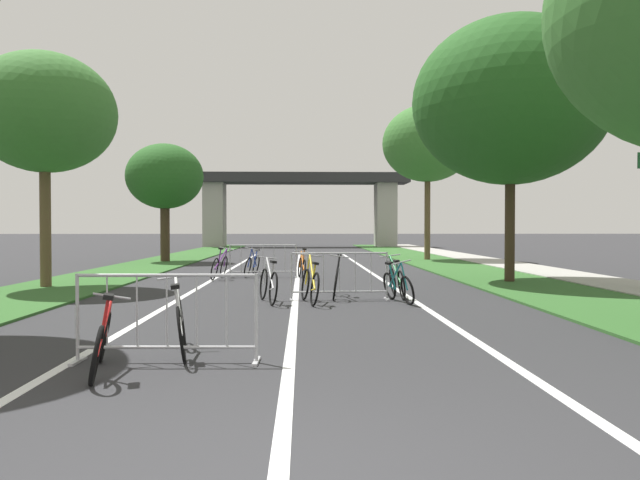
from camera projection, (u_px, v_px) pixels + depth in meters
grass_verge_left at (156, 264)px, 26.03m from camera, size 3.00×55.43×0.05m
grass_verge_right at (440, 263)px, 26.40m from camera, size 3.00×55.43×0.05m
sidewalk_path_right at (497, 263)px, 26.47m from camera, size 2.08×55.43×0.08m
lane_stripe_center at (298, 276)px, 19.58m from camera, size 0.14×32.07×0.01m
lane_stripe_right_lane at (376, 276)px, 19.65m from camera, size 0.14×32.07×0.01m
lane_stripe_left_lane at (218, 276)px, 19.50m from camera, size 0.14×32.07×0.01m
overpass_bridge at (300, 196)px, 49.25m from camera, size 17.62×3.35×6.01m
tree_left_pine_far at (44, 113)px, 15.62m from camera, size 3.66×3.66×6.14m
tree_left_oak_mid at (165, 177)px, 27.48m from camera, size 3.50×3.50×5.43m
tree_right_maple_mid at (511, 102)px, 17.16m from camera, size 5.58×5.58×7.56m
tree_right_cypress_far at (428, 144)px, 28.92m from camera, size 4.35×4.35×7.50m
crowd_barrier_nearest at (167, 319)px, 7.07m from camera, size 2.18×0.50×1.05m
crowd_barrier_second at (339, 276)px, 13.20m from camera, size 2.18×0.53×1.05m
crowd_barrier_third at (263, 261)px, 19.20m from camera, size 2.17×0.45×1.05m
bicycle_black_0 at (336, 280)px, 13.64m from camera, size 0.42×1.79×1.00m
bicycle_silver_1 at (269, 284)px, 12.71m from camera, size 0.54×1.73×0.96m
bicycle_white_2 at (181, 324)px, 7.50m from camera, size 0.62×1.72×0.98m
bicycle_red_3 at (101, 342)px, 6.53m from camera, size 0.56×1.66×0.90m
bicycle_green_4 at (397, 281)px, 13.65m from camera, size 0.49×1.75×0.97m
bicycle_blue_5 at (252, 265)px, 19.56m from camera, size 0.50×1.67×0.97m
bicycle_orange_6 at (302, 267)px, 18.69m from camera, size 0.47×1.69×0.96m
bicycle_teal_7 at (398, 286)px, 12.75m from camera, size 0.54×1.58×0.94m
bicycle_yellow_8 at (310, 285)px, 12.61m from camera, size 0.55×1.74×1.04m
bicycle_purple_9 at (220, 266)px, 18.56m from camera, size 0.61×1.78×0.98m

